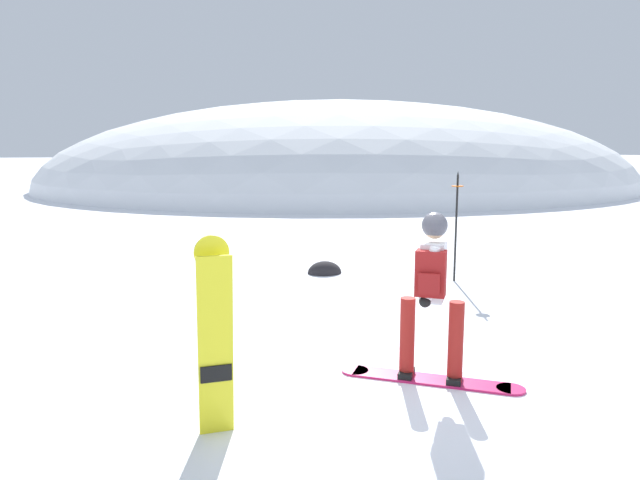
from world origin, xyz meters
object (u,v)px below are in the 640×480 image
spare_snowboard (215,337)px  piste_marker_near (456,219)px  snowboarder_main (432,293)px  rock_dark (325,273)px

spare_snowboard → piste_marker_near: (4.74, 4.38, 0.27)m
spare_snowboard → piste_marker_near: bearing=42.8°
snowboarder_main → spare_snowboard: snowboarder_main is taller
spare_snowboard → piste_marker_near: 6.46m
spare_snowboard → rock_dark: (2.75, 5.69, -0.84)m
spare_snowboard → rock_dark: spare_snowboard is taller
snowboarder_main → spare_snowboard: (-2.18, -0.46, -0.08)m
snowboarder_main → piste_marker_near: size_ratio=0.88×
snowboarder_main → spare_snowboard: bearing=-168.0°
snowboarder_main → piste_marker_near: piste_marker_near is taller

